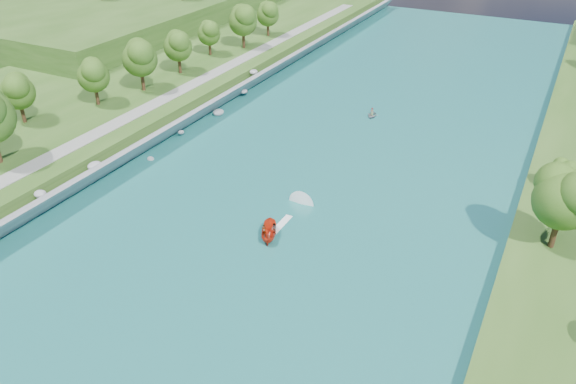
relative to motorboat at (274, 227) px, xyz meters
The scene contains 8 objects.
ground 11.66m from the motorboat, 98.85° to the right, with size 260.00×260.00×0.00m, color #2D5119.
river_water 8.74m from the motorboat, 101.86° to the left, with size 55.00×240.00×0.10m, color #1A6360.
berm_west 52.49m from the motorboat, behind, with size 45.00×240.00×3.50m, color #2D5119.
ridge_west 118.71m from the motorboat, 135.26° to the left, with size 60.00×120.00×9.00m, color #2D5119.
riprap_bank 28.76m from the motorboat, 164.04° to the left, with size 3.89×236.00×4.32m.
riverside_path 35.43m from the motorboat, 166.06° to the left, with size 3.00×200.00×0.10m, color gray.
motorboat is the anchor object (origin of this frame).
raft 40.14m from the motorboat, 92.76° to the left, with size 2.22×2.94×1.61m.
Camera 1 is at (29.28, -38.06, 38.90)m, focal length 35.00 mm.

